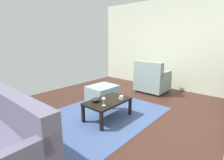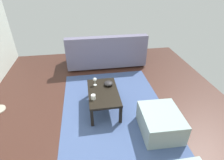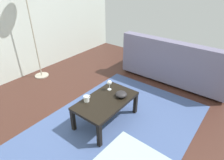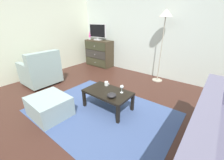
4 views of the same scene
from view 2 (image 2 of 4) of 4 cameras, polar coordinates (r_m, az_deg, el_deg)
ground_plane at (r=3.31m, az=-2.43°, el=-11.42°), size 5.90×5.11×0.05m
area_rug at (r=3.46m, az=0.47°, el=-8.48°), size 2.60×1.90×0.01m
coffee_table at (r=3.24m, az=-2.81°, el=-4.39°), size 0.90×0.54×0.38m
wine_glass at (r=3.34m, az=-5.47°, el=0.07°), size 0.07×0.07×0.16m
mug at (r=3.03m, az=-5.96°, el=-5.38°), size 0.11×0.08×0.08m
bowl_decorative at (r=3.37m, az=-1.16°, el=-1.11°), size 0.17×0.17×0.08m
couch_large at (r=4.86m, az=-1.98°, el=8.77°), size 0.85×2.04×0.86m
ottoman at (r=3.00m, az=15.13°, el=-12.86°), size 0.72×0.62×0.36m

